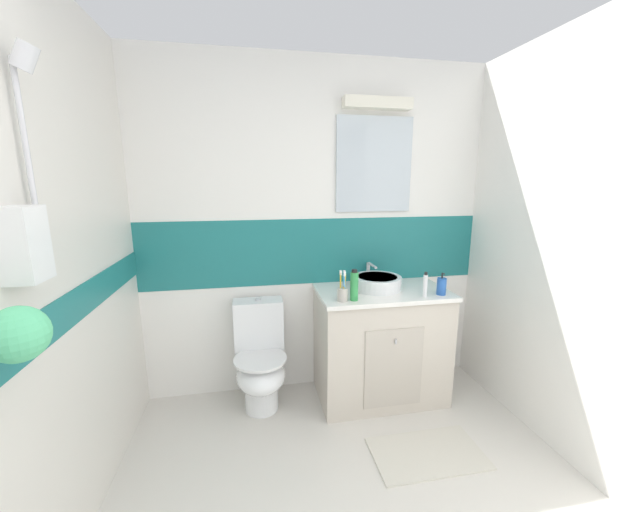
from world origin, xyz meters
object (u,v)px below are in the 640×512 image
(shampoo_bottle_tall, at_px, (354,286))
(sink_basin, at_px, (377,282))
(toothbrush_cup, at_px, (343,293))
(toothpaste_tube_upright, at_px, (425,285))
(soap_dispenser, at_px, (441,286))
(toilet, at_px, (260,360))

(shampoo_bottle_tall, bearing_deg, sink_basin, 42.81)
(sink_basin, relative_size, toothbrush_cup, 1.90)
(toothpaste_tube_upright, relative_size, shampoo_bottle_tall, 0.83)
(toothpaste_tube_upright, bearing_deg, shampoo_bottle_tall, 177.44)
(sink_basin, height_order, soap_dispenser, sink_basin)
(soap_dispenser, relative_size, shampoo_bottle_tall, 0.75)
(soap_dispenser, bearing_deg, toothpaste_tube_upright, -169.43)
(toothbrush_cup, height_order, toothpaste_tube_upright, toothbrush_cup)
(toothpaste_tube_upright, xyz_separation_m, shampoo_bottle_tall, (-0.50, 0.02, 0.02))
(toothbrush_cup, relative_size, soap_dispenser, 1.32)
(sink_basin, bearing_deg, toilet, -179.90)
(toothbrush_cup, xyz_separation_m, soap_dispenser, (0.71, 0.00, 0.00))
(soap_dispenser, distance_m, shampoo_bottle_tall, 0.63)
(toothbrush_cup, bearing_deg, toilet, 158.09)
(toilet, bearing_deg, shampoo_bottle_tall, -19.26)
(toothbrush_cup, distance_m, shampoo_bottle_tall, 0.09)
(toilet, bearing_deg, toothbrush_cup, -21.91)
(toothbrush_cup, xyz_separation_m, toothpaste_tube_upright, (0.58, -0.02, 0.03))
(sink_basin, height_order, toothpaste_tube_upright, toothpaste_tube_upright)
(toothbrush_cup, relative_size, toothpaste_tube_upright, 1.20)
(toilet, height_order, shampoo_bottle_tall, shampoo_bottle_tall)
(sink_basin, bearing_deg, toothpaste_tube_upright, -43.27)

